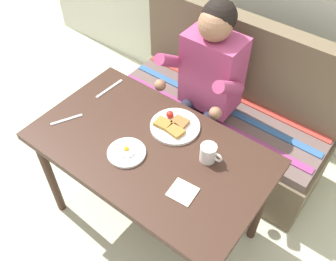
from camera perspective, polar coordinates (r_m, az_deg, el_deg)
The scene contains 10 objects.
ground_plane at distance 2.46m, azimuth -2.19°, elevation -13.56°, with size 8.00×8.00×0.00m, color beige.
table at distance 1.92m, azimuth -2.73°, elevation -4.07°, with size 1.20×0.70×0.73m.
couch at distance 2.59m, azimuth 8.31°, elevation 2.05°, with size 1.44×0.56×1.00m.
person at distance 2.22m, azimuth 5.74°, elevation 7.69°, with size 0.45×0.61×1.21m.
plate_breakfast at distance 1.93m, azimuth 0.99°, elevation 0.71°, with size 0.26×0.26×0.05m.
plate_eggs at distance 1.83m, azimuth -6.35°, elevation -3.33°, with size 0.19×0.19×0.04m.
coffee_mug at distance 1.78m, azimuth 6.21°, elevation -3.40°, with size 0.12×0.08×0.09m.
napkin at distance 1.69m, azimuth 2.26°, elevation -9.35°, with size 0.12×0.11×0.01m, color silver.
fork at distance 2.05m, azimuth -15.22°, elevation 1.63°, with size 0.01×0.17×0.01m, color silver.
knife at distance 2.19m, azimuth -8.94°, elevation 6.34°, with size 0.01×0.20×0.01m, color silver.
Camera 1 is at (0.80, -0.90, 2.14)m, focal length 39.93 mm.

